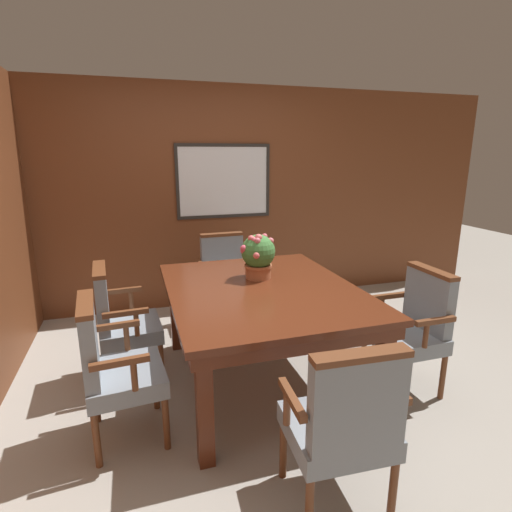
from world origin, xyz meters
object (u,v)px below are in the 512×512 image
(chair_right_near, at_px, (413,324))
(chair_head_near, at_px, (344,421))
(dining_table, at_px, (262,299))
(chair_left_far, at_px, (120,318))
(potted_plant, at_px, (258,255))
(chair_head_far, at_px, (225,274))
(chair_left_near, at_px, (113,364))

(chair_right_near, distance_m, chair_head_near, 1.32)
(dining_table, bearing_deg, chair_head_near, -89.63)
(chair_left_far, distance_m, chair_head_near, 1.88)
(chair_right_near, distance_m, potted_plant, 1.26)
(chair_head_far, relative_size, chair_left_far, 1.00)
(chair_head_near, distance_m, potted_plant, 1.52)
(chair_head_far, bearing_deg, chair_right_near, -59.08)
(chair_right_near, relative_size, potted_plant, 2.53)
(chair_right_near, relative_size, chair_head_near, 1.00)
(chair_left_far, bearing_deg, chair_head_far, -53.12)
(chair_head_near, bearing_deg, dining_table, -86.28)
(dining_table, height_order, chair_head_near, chair_head_near)
(potted_plant, bearing_deg, chair_left_far, 173.31)
(potted_plant, bearing_deg, chair_left_near, -152.07)
(dining_table, distance_m, potted_plant, 0.36)
(chair_head_near, relative_size, chair_left_near, 1.00)
(chair_right_near, relative_size, chair_left_near, 1.00)
(dining_table, relative_size, chair_left_near, 1.82)
(chair_head_near, bearing_deg, chair_left_far, -53.45)
(dining_table, xyz_separation_m, chair_left_far, (-1.02, 0.35, -0.17))
(potted_plant, bearing_deg, dining_table, -100.17)
(chair_right_near, bearing_deg, dining_table, -111.23)
(chair_head_far, height_order, chair_left_near, same)
(chair_head_far, xyz_separation_m, potted_plant, (0.04, -1.00, 0.45))
(chair_left_near, bearing_deg, chair_left_far, -7.09)
(dining_table, distance_m, chair_left_far, 1.10)
(dining_table, height_order, chair_head_far, chair_head_far)
(chair_head_far, bearing_deg, dining_table, -91.61)
(chair_left_far, bearing_deg, chair_head_near, -150.55)
(chair_head_far, bearing_deg, potted_plant, -89.27)
(chair_left_far, xyz_separation_m, chair_head_near, (1.03, -1.58, 0.00))
(chair_left_far, relative_size, chair_right_near, 1.00)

